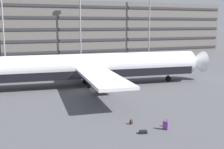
# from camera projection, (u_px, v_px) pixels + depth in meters

# --- Properties ---
(ground_plane) EXTENTS (600.00, 600.00, 0.00)m
(ground_plane) POSITION_uv_depth(u_px,v_px,m) (80.00, 90.00, 41.52)
(ground_plane) COLOR #4C4C51
(terminal_structure) EXTENTS (123.61, 14.54, 16.01)m
(terminal_structure) POSITION_uv_depth(u_px,v_px,m) (35.00, 29.00, 85.52)
(terminal_structure) COLOR #605B56
(terminal_structure) RESTS_ON ground_plane
(airliner) EXTENTS (38.88, 31.46, 10.61)m
(airliner) POSITION_uv_depth(u_px,v_px,m) (93.00, 67.00, 44.26)
(airliner) COLOR silver
(airliner) RESTS_ON ground_plane
(light_mast_left) EXTENTS (1.80, 0.50, 19.97)m
(light_mast_left) POSITION_uv_depth(u_px,v_px,m) (2.00, 15.00, 71.25)
(light_mast_left) COLOR gray
(light_mast_left) RESTS_ON ground_plane
(light_mast_center_left) EXTENTS (1.80, 0.50, 19.04)m
(light_mast_center_left) POSITION_uv_depth(u_px,v_px,m) (80.00, 18.00, 78.56)
(light_mast_center_left) COLOR gray
(light_mast_center_left) RESTS_ON ground_plane
(light_mast_center_right) EXTENTS (1.80, 0.50, 25.99)m
(light_mast_center_right) POSITION_uv_depth(u_px,v_px,m) (150.00, 6.00, 85.72)
(light_mast_center_right) COLOR gray
(light_mast_center_right) RESTS_ON ground_plane
(suitcase_navy) EXTENTS (0.48, 0.53, 0.88)m
(suitcase_navy) POSITION_uv_depth(u_px,v_px,m) (166.00, 125.00, 26.05)
(suitcase_navy) COLOR #72388C
(suitcase_navy) RESTS_ON ground_plane
(suitcase_large) EXTENTS (0.73, 0.53, 0.27)m
(suitcase_large) POSITION_uv_depth(u_px,v_px,m) (143.00, 132.00, 25.15)
(suitcase_large) COLOR black
(suitcase_large) RESTS_ON ground_plane
(backpack_scuffed) EXTENTS (0.37, 0.37, 0.52)m
(backpack_scuffed) POSITION_uv_depth(u_px,v_px,m) (165.00, 124.00, 26.85)
(backpack_scuffed) COLOR navy
(backpack_scuffed) RESTS_ON ground_plane
(backpack_orange) EXTENTS (0.30, 0.33, 0.54)m
(backpack_orange) POSITION_uv_depth(u_px,v_px,m) (131.00, 122.00, 27.43)
(backpack_orange) COLOR #592619
(backpack_orange) RESTS_ON ground_plane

